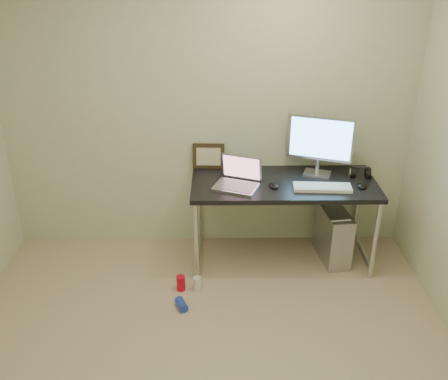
% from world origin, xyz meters
% --- Properties ---
extents(wall_back, '(3.50, 0.02, 2.50)m').
position_xyz_m(wall_back, '(0.00, 1.75, 1.25)').
color(wall_back, beige).
rests_on(wall_back, ground).
extents(desk, '(1.53, 0.67, 0.75)m').
position_xyz_m(desk, '(0.63, 1.42, 0.67)').
color(desk, black).
rests_on(desk, ground).
extents(tower_computer, '(0.25, 0.47, 0.50)m').
position_xyz_m(tower_computer, '(1.09, 1.41, 0.24)').
color(tower_computer, '#AFAFB4').
rests_on(tower_computer, ground).
extents(cable_a, '(0.01, 0.16, 0.69)m').
position_xyz_m(cable_a, '(1.04, 1.70, 0.40)').
color(cable_a, black).
rests_on(cable_a, ground).
extents(cable_b, '(0.02, 0.11, 0.71)m').
position_xyz_m(cable_b, '(1.13, 1.68, 0.38)').
color(cable_b, black).
rests_on(cable_b, ground).
extents(can_red, '(0.08, 0.08, 0.13)m').
position_xyz_m(can_red, '(-0.21, 0.97, 0.06)').
color(can_red, red).
rests_on(can_red, ground).
extents(can_white, '(0.09, 0.09, 0.12)m').
position_xyz_m(can_white, '(-0.08, 0.96, 0.06)').
color(can_white, white).
rests_on(can_white, ground).
extents(can_blue, '(0.12, 0.14, 0.07)m').
position_xyz_m(can_blue, '(-0.19, 0.74, 0.04)').
color(can_blue, blue).
rests_on(can_blue, ground).
extents(laptop, '(0.42, 0.38, 0.24)m').
position_xyz_m(laptop, '(0.25, 1.35, 0.81)').
color(laptop, silver).
rests_on(laptop, desk).
extents(monitor, '(0.53, 0.23, 0.51)m').
position_xyz_m(monitor, '(0.93, 1.57, 1.05)').
color(monitor, silver).
rests_on(monitor, desk).
extents(keyboard, '(0.47, 0.18, 0.03)m').
position_xyz_m(keyboard, '(0.92, 1.28, 0.76)').
color(keyboard, white).
rests_on(keyboard, desk).
extents(mouse_right, '(0.11, 0.14, 0.04)m').
position_xyz_m(mouse_right, '(1.25, 1.32, 0.77)').
color(mouse_right, black).
rests_on(mouse_right, desk).
extents(mouse_left, '(0.10, 0.13, 0.04)m').
position_xyz_m(mouse_left, '(0.54, 1.32, 0.77)').
color(mouse_left, black).
rests_on(mouse_left, desk).
extents(headphones, '(0.18, 0.11, 0.11)m').
position_xyz_m(headphones, '(1.29, 1.51, 0.78)').
color(headphones, black).
rests_on(headphones, desk).
extents(picture_frame, '(0.28, 0.09, 0.22)m').
position_xyz_m(picture_frame, '(0.01, 1.71, 0.86)').
color(picture_frame, black).
rests_on(picture_frame, desk).
extents(webcam, '(0.05, 0.04, 0.13)m').
position_xyz_m(webcam, '(0.20, 1.69, 0.85)').
color(webcam, silver).
rests_on(webcam, desk).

